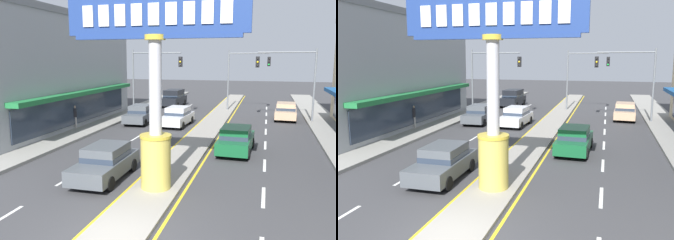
% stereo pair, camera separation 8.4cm
% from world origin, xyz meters
% --- Properties ---
extents(median_strip, '(1.98, 52.00, 0.14)m').
position_xyz_m(median_strip, '(0.00, 18.00, 0.07)').
color(median_strip, gray).
rests_on(median_strip, ground).
extents(sidewalk_left, '(2.66, 60.00, 0.18)m').
position_xyz_m(sidewalk_left, '(-8.92, 16.00, 0.09)').
color(sidewalk_left, gray).
rests_on(sidewalk_left, ground).
extents(lane_markings, '(8.72, 52.00, 0.01)m').
position_xyz_m(lane_markings, '(0.00, 16.65, 0.00)').
color(lane_markings, silver).
rests_on(lane_markings, ground).
extents(district_sign, '(7.22, 1.29, 7.78)m').
position_xyz_m(district_sign, '(-0.00, 4.33, 4.19)').
color(district_sign, gold).
rests_on(district_sign, median_strip).
extents(storefront_left, '(10.43, 19.74, 8.87)m').
position_xyz_m(storefront_left, '(-14.34, 15.52, 4.43)').
color(storefront_left, '#999EA3').
rests_on(storefront_left, ground).
extents(traffic_light_left_side, '(4.86, 0.46, 6.20)m').
position_xyz_m(traffic_light_left_side, '(-6.22, 22.61, 4.25)').
color(traffic_light_left_side, slate).
rests_on(traffic_light_left_side, ground).
extents(traffic_light_right_side, '(4.86, 0.46, 6.20)m').
position_xyz_m(traffic_light_right_side, '(6.22, 22.49, 4.25)').
color(traffic_light_right_side, slate).
rests_on(traffic_light_right_side, ground).
extents(traffic_light_median_far, '(4.20, 0.46, 6.20)m').
position_xyz_m(traffic_light_median_far, '(1.84, 28.01, 4.19)').
color(traffic_light_median_far, slate).
rests_on(traffic_light_median_far, ground).
extents(sedan_near_right_lane, '(2.02, 4.39, 1.53)m').
position_xyz_m(sedan_near_right_lane, '(-2.64, 18.54, 0.79)').
color(sedan_near_right_lane, silver).
rests_on(sedan_near_right_lane, ground).
extents(sedan_far_right_lane, '(1.98, 4.37, 1.53)m').
position_xyz_m(sedan_far_right_lane, '(-5.94, 18.86, 0.79)').
color(sedan_far_right_lane, '#4C5156').
rests_on(sedan_far_right_lane, ground).
extents(sedan_near_left_lane, '(2.03, 4.40, 1.53)m').
position_xyz_m(sedan_near_left_lane, '(5.94, 23.88, 0.79)').
color(sedan_near_left_lane, tan).
rests_on(sedan_near_left_lane, ground).
extents(sedan_mid_left_lane, '(1.87, 4.32, 1.53)m').
position_xyz_m(sedan_mid_left_lane, '(-2.64, 5.17, 0.79)').
color(sedan_mid_left_lane, '#4C5156').
rests_on(sedan_mid_left_lane, ground).
extents(suv_far_left_oncoming, '(2.14, 4.69, 1.90)m').
position_xyz_m(suv_far_left_oncoming, '(-5.94, 29.96, 0.98)').
color(suv_far_left_oncoming, black).
rests_on(suv_far_left_oncoming, ground).
extents(sedan_kerb_right, '(1.97, 4.37, 1.53)m').
position_xyz_m(sedan_kerb_right, '(2.64, 11.36, 0.79)').
color(sedan_kerb_right, '#14562D').
rests_on(sedan_kerb_right, ground).
extents(pedestrian_near_kerb, '(0.43, 0.44, 1.73)m').
position_xyz_m(pedestrian_near_kerb, '(-9.61, 14.55, 1.16)').
color(pedestrian_near_kerb, '#B7B2AD').
rests_on(pedestrian_near_kerb, sidewalk_left).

